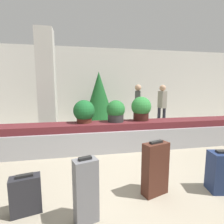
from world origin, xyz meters
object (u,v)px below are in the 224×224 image
object	(u,v)px
potted_plant_0	(141,108)
potted_plant_2	(116,111)
pillar	(47,84)
suitcase_5	(86,191)
suitcase_3	(26,195)
traveler_1	(138,103)
traveler_0	(162,103)
suitcase_6	(155,169)
decorated_tree	(99,97)
potted_plant_1	(84,112)
suitcase_0	(222,172)

from	to	relation	value
potted_plant_0	potted_plant_2	bearing A→B (deg)	-174.28
pillar	suitcase_5	xyz separation A→B (m)	(0.97, -3.80, -1.23)
suitcase_3	traveler_1	size ratio (longest dim) A/B	0.31
traveler_0	potted_plant_0	bearing A→B (deg)	-46.91
suitcase_3	potted_plant_0	world-z (taller)	potted_plant_0
suitcase_5	traveler_1	distance (m)	4.67
suitcase_6	potted_plant_0	size ratio (longest dim) A/B	1.29
suitcase_5	traveler_1	bearing A→B (deg)	46.70
suitcase_6	decorated_tree	size ratio (longest dim) A/B	0.37
suitcase_5	potted_plant_2	xyz separation A→B (m)	(0.84, 2.31, 0.55)
pillar	suitcase_6	world-z (taller)	pillar
pillar	traveler_0	size ratio (longest dim) A/B	2.02
traveler_1	decorated_tree	distance (m)	1.54
pillar	potted_plant_2	world-z (taller)	pillar
pillar	traveler_0	xyz separation A→B (m)	(3.89, 0.20, -0.66)
potted_plant_2	suitcase_5	bearing A→B (deg)	-110.02
suitcase_5	suitcase_3	bearing A→B (deg)	141.91
potted_plant_1	potted_plant_2	xyz separation A→B (m)	(0.77, -0.04, -0.01)
potted_plant_2	traveler_0	size ratio (longest dim) A/B	0.33
traveler_0	suitcase_5	bearing A→B (deg)	-42.19
potted_plant_0	traveler_1	bearing A→B (deg)	73.28
potted_plant_0	traveler_0	size ratio (longest dim) A/B	0.38
potted_plant_0	decorated_tree	bearing A→B (deg)	106.89
potted_plant_2	traveler_1	bearing A→B (deg)	56.58
pillar	traveler_0	distance (m)	3.95
suitcase_5	potted_plant_1	size ratio (longest dim) A/B	1.41
pillar	potted_plant_0	xyz separation A→B (m)	(2.49, -1.42, -0.63)
suitcase_6	decorated_tree	world-z (taller)	decorated_tree
potted_plant_1	traveler_1	xyz separation A→B (m)	(1.98, 1.79, 0.02)
pillar	traveler_0	world-z (taller)	pillar
suitcase_5	traveler_0	size ratio (longest dim) A/B	0.48
suitcase_6	potted_plant_2	distance (m)	2.06
suitcase_0	potted_plant_0	world-z (taller)	potted_plant_0
suitcase_6	traveler_1	xyz separation A→B (m)	(1.07, 3.82, 0.57)
suitcase_0	traveler_0	bearing A→B (deg)	86.07
suitcase_0	traveler_1	bearing A→B (deg)	98.96
suitcase_6	suitcase_5	bearing A→B (deg)	-179.25
suitcase_5	traveler_0	xyz separation A→B (m)	(2.92, 4.00, 0.57)
decorated_tree	suitcase_5	bearing A→B (deg)	-98.59
traveler_1	suitcase_6	bearing A→B (deg)	-171.12
traveler_0	potted_plant_2	bearing A→B (deg)	-57.01
suitcase_6	potted_plant_0	distance (m)	2.20
suitcase_0	potted_plant_1	world-z (taller)	potted_plant_1
pillar	suitcase_5	size ratio (longest dim) A/B	4.18
suitcase_5	decorated_tree	bearing A→B (deg)	64.45
suitcase_6	potted_plant_2	bearing A→B (deg)	76.07
suitcase_0	potted_plant_0	bearing A→B (deg)	111.73
potted_plant_0	decorated_tree	xyz separation A→B (m)	(-0.78, 2.56, 0.17)
potted_plant_1	decorated_tree	distance (m)	2.68
suitcase_3	potted_plant_2	distance (m)	2.65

